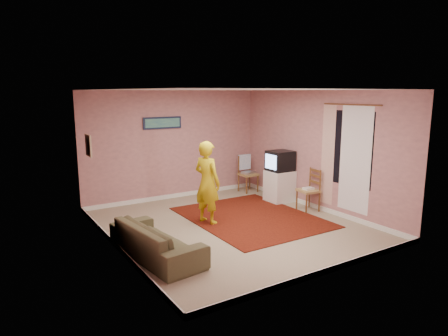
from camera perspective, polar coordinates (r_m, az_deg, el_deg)
ground at (r=7.85m, az=0.94°, el=-8.23°), size 5.00×5.00×0.00m
wall_back at (r=9.69m, az=-7.14°, el=3.26°), size 4.50×0.02×2.60m
wall_front at (r=5.64m, az=15.00°, el=-2.47°), size 4.50×0.02×2.60m
wall_left at (r=6.59m, az=-15.64°, el=-0.62°), size 0.02×5.00×2.60m
wall_right at (r=8.94m, az=13.15°, el=2.43°), size 0.02×5.00×2.60m
ceiling at (r=7.42m, az=1.01°, el=11.12°), size 4.50×5.00×0.02m
baseboard_back at (r=9.93m, az=-6.95°, el=-3.92°), size 4.50×0.02×0.10m
baseboard_front at (r=6.05m, az=14.34°, el=-14.05°), size 4.50×0.02×0.10m
baseboard_left at (r=6.94m, az=-15.03°, el=-10.77°), size 0.02×5.00×0.10m
baseboard_right at (r=9.20m, az=12.77°, el=-5.30°), size 0.02×5.00×0.10m
window at (r=8.32m, az=17.56°, el=2.64°), size 0.01×1.10×1.50m
curtain_sheer at (r=8.24m, az=18.21°, el=1.12°), size 0.01×0.75×2.10m
curtain_floral at (r=8.69m, az=14.60°, el=1.78°), size 0.01×0.35×2.10m
curtain_rod at (r=8.21m, az=17.70°, el=8.63°), size 0.02×1.40×0.02m
picture_back at (r=9.48m, az=-8.79°, el=6.39°), size 0.95×0.04×0.28m
picture_left at (r=8.09m, az=-18.78°, el=3.06°), size 0.04×0.38×0.42m
area_rug at (r=8.35m, az=3.86°, el=-7.01°), size 2.38×2.97×0.02m
tv_cabinet at (r=9.54m, az=7.93°, el=-2.56°), size 0.58×0.53×0.74m
crt_tv at (r=9.42m, az=8.00°, el=1.02°), size 0.56×0.50×0.47m
chair_a at (r=10.34m, az=3.49°, el=-0.28°), size 0.44×0.42×0.51m
dvd_player at (r=10.35m, az=3.49°, el=-0.63°), size 0.40×0.34×0.06m
blue_throw at (r=10.45m, az=2.94°, el=0.87°), size 0.38×0.05×0.40m
chair_b at (r=8.87m, az=11.98°, el=-2.45°), size 0.45×0.46×0.50m
game_console at (r=8.89m, az=11.96°, el=-2.89°), size 0.23×0.17×0.04m
sofa at (r=6.45m, az=-9.66°, el=-10.11°), size 0.96×1.95×0.55m
person at (r=7.81m, az=-2.41°, el=-2.09°), size 0.56×0.69×1.64m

